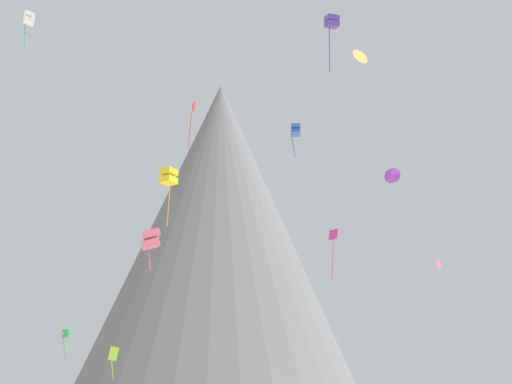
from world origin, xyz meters
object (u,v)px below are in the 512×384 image
object	(u,v)px
kite_rainbow_mid	(151,239)
kite_violet_mid	(392,175)
kite_orange_high	(359,57)
kite_lime_low	(113,356)
kite_blue_high	(296,130)
kite_magenta_mid	(333,241)
kite_pink_low	(438,264)
kite_white_high	(29,19)
kite_red_high	(193,108)
kite_indigo_high	(332,22)
rock_massif	(216,244)
kite_yellow_mid	(169,177)
kite_green_low	(67,334)

from	to	relation	value
kite_rainbow_mid	kite_violet_mid	world-z (taller)	kite_violet_mid
kite_violet_mid	kite_orange_high	distance (m)	15.21
kite_lime_low	kite_blue_high	bearing A→B (deg)	-12.48
kite_magenta_mid	kite_orange_high	bearing A→B (deg)	130.63
kite_blue_high	kite_violet_mid	world-z (taller)	kite_blue_high
kite_violet_mid	kite_pink_low	bearing A→B (deg)	-24.12
kite_blue_high	kite_pink_low	world-z (taller)	kite_blue_high
kite_magenta_mid	kite_white_high	bearing A→B (deg)	-80.29
kite_red_high	kite_indigo_high	xyz separation A→B (m)	(12.31, -17.95, 1.16)
kite_red_high	kite_white_high	bearing A→B (deg)	-60.55
rock_massif	kite_red_high	xyz separation A→B (m)	(-4.49, -57.34, 4.07)
kite_yellow_mid	kite_green_low	world-z (taller)	kite_yellow_mid
kite_orange_high	kite_red_high	size ratio (longest dim) A/B	0.39
kite_green_low	kite_indigo_high	distance (m)	39.96
kite_blue_high	kite_white_high	bearing A→B (deg)	-173.32
kite_blue_high	kite_lime_low	distance (m)	29.14
rock_massif	kite_violet_mid	distance (m)	65.97
kite_yellow_mid	kite_white_high	size ratio (longest dim) A/B	1.21
kite_green_low	kite_pink_low	bearing A→B (deg)	-177.24
kite_violet_mid	kite_white_high	xyz separation A→B (m)	(-37.10, -1.58, 15.03)
kite_red_high	kite_pink_low	bearing A→B (deg)	68.95
kite_blue_high	kite_violet_mid	size ratio (longest dim) A/B	1.96
kite_rainbow_mid	kite_orange_high	xyz separation A→B (m)	(21.51, 11.95, 23.65)
kite_yellow_mid	kite_magenta_mid	size ratio (longest dim) A/B	1.09
kite_yellow_mid	kite_pink_low	size ratio (longest dim) A/B	6.42
kite_violet_mid	kite_white_high	distance (m)	40.06
kite_magenta_mid	kite_lime_low	xyz separation A→B (m)	(-21.56, 6.28, -10.90)
kite_magenta_mid	kite_rainbow_mid	xyz separation A→B (m)	(-17.27, -9.04, -1.99)
kite_rainbow_mid	kite_orange_high	distance (m)	34.13
kite_magenta_mid	kite_rainbow_mid	world-z (taller)	kite_magenta_mid
kite_white_high	kite_indigo_high	world-z (taller)	kite_white_high
kite_green_low	kite_indigo_high	xyz separation A→B (m)	(24.34, -17.94, 26.13)
kite_yellow_mid	kite_blue_high	world-z (taller)	kite_blue_high
kite_orange_high	kite_red_high	xyz separation A→B (m)	(-18.49, 3.20, -5.40)
rock_massif	kite_red_high	distance (m)	57.66
kite_indigo_high	kite_yellow_mid	bearing A→B (deg)	136.36
kite_magenta_mid	kite_lime_low	world-z (taller)	kite_magenta_mid
rock_massif	kite_violet_mid	world-z (taller)	rock_massif
kite_pink_low	kite_lime_low	bearing A→B (deg)	-11.39
kite_yellow_mid	rock_massif	bearing A→B (deg)	-56.60
rock_massif	kite_blue_high	world-z (taller)	rock_massif
rock_massif	kite_lime_low	world-z (taller)	rock_massif
kite_yellow_mid	kite_white_high	distance (m)	22.30
kite_red_high	kite_indigo_high	distance (m)	21.79
kite_lime_low	kite_pink_low	xyz separation A→B (m)	(30.44, -10.83, 7.94)
kite_violet_mid	kite_lime_low	bearing A→B (deg)	-159.80
kite_magenta_mid	kite_green_low	world-z (taller)	kite_magenta_mid
kite_lime_low	kite_indigo_high	size ratio (longest dim) A/B	0.59
rock_massif	kite_white_high	size ratio (longest dim) A/B	13.62
rock_massif	kite_violet_mid	size ratio (longest dim) A/B	35.33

